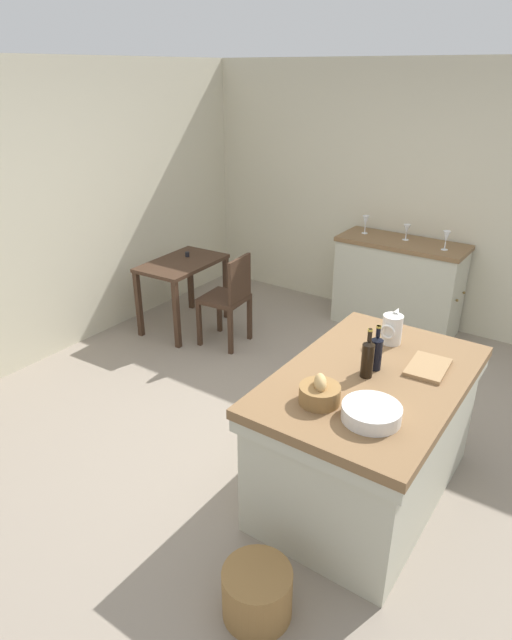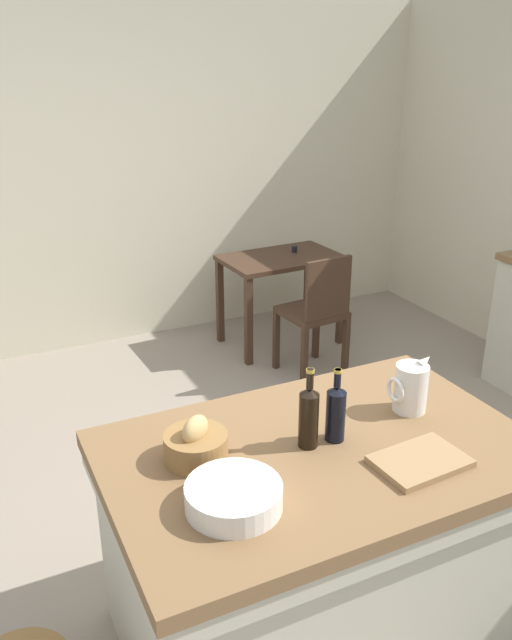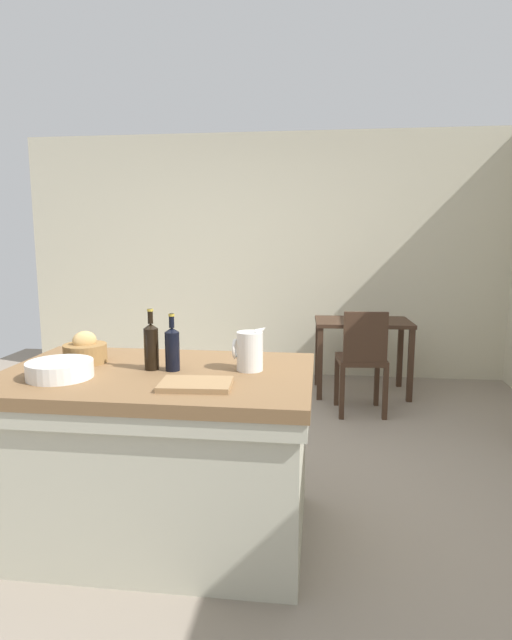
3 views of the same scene
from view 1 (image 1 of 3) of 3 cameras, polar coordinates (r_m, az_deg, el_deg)
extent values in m
plane|color=gray|center=(4.13, 3.50, -12.23)|extent=(6.76, 6.76, 0.00)
cube|color=beige|center=(5.26, -21.38, 10.22)|extent=(5.32, 0.12, 2.60)
cube|color=beige|center=(5.80, 17.77, 12.00)|extent=(0.12, 5.20, 2.60)
cube|color=brown|center=(3.26, 12.19, -6.19)|extent=(1.54, 0.98, 0.06)
cube|color=#BCBAA3|center=(3.30, 12.08, -7.23)|extent=(1.52, 0.96, 0.08)
cube|color=#BCBAA3|center=(3.50, 11.55, -12.25)|extent=(1.46, 0.90, 0.80)
cube|color=brown|center=(5.61, 15.20, 7.83)|extent=(0.52, 1.26, 0.04)
cube|color=#BCBAA3|center=(5.76, 14.69, 3.38)|extent=(0.49, 1.23, 0.89)
sphere|color=brown|center=(5.48, 20.44, 1.95)|extent=(0.03, 0.03, 0.03)
sphere|color=brown|center=(5.69, 21.10, 2.69)|extent=(0.03, 0.03, 0.03)
cube|color=#3D281C|center=(5.55, -7.81, 5.97)|extent=(0.93, 0.60, 0.04)
cube|color=#3D281C|center=(5.24, -8.38, 0.51)|extent=(0.05, 0.05, 0.69)
cube|color=#3D281C|center=(5.84, -3.17, 3.38)|extent=(0.05, 0.05, 0.69)
cube|color=#3D281C|center=(5.55, -12.27, 1.62)|extent=(0.05, 0.05, 0.69)
cube|color=#3D281C|center=(6.12, -6.93, 4.26)|extent=(0.05, 0.05, 0.69)
cylinder|color=black|center=(5.68, -7.27, 6.89)|extent=(0.04, 0.04, 0.05)
cube|color=#3D281C|center=(5.24, -3.39, 2.28)|extent=(0.44, 0.44, 0.04)
cube|color=#3D281C|center=(5.07, -1.74, 4.32)|extent=(0.36, 0.07, 0.42)
cube|color=#3D281C|center=(5.57, -3.89, 0.92)|extent=(0.04, 0.04, 0.45)
cube|color=#3D281C|center=(5.30, -6.01, -0.46)|extent=(0.04, 0.04, 0.45)
cube|color=#3D281C|center=(5.40, -0.68, 0.15)|extent=(0.04, 0.04, 0.45)
cube|color=#3D281C|center=(5.12, -2.71, -1.32)|extent=(0.04, 0.04, 0.45)
cylinder|color=silver|center=(3.61, 14.15, -0.94)|extent=(0.13, 0.13, 0.19)
cone|color=silver|center=(3.61, 14.67, 0.92)|extent=(0.07, 0.04, 0.06)
torus|color=silver|center=(3.54, 13.71, -1.24)|extent=(0.02, 0.10, 0.10)
cylinder|color=silver|center=(2.85, 12.08, -9.55)|extent=(0.31, 0.31, 0.08)
cylinder|color=olive|center=(2.93, 6.73, -7.78)|extent=(0.22, 0.22, 0.10)
ellipsoid|color=tan|center=(2.90, 6.79, -6.63)|extent=(0.14, 0.12, 0.10)
cube|color=#99754C|center=(3.39, 17.69, -4.76)|extent=(0.33, 0.23, 0.02)
cylinder|color=black|center=(3.27, 12.53, -3.57)|extent=(0.07, 0.07, 0.19)
cone|color=black|center=(3.22, 12.70, -1.89)|extent=(0.07, 0.07, 0.02)
cylinder|color=black|center=(3.20, 12.78, -1.16)|extent=(0.03, 0.03, 0.07)
cylinder|color=#B29933|center=(3.19, 12.83, -0.71)|extent=(0.03, 0.03, 0.01)
cylinder|color=black|center=(3.18, 11.66, -4.21)|extent=(0.07, 0.07, 0.21)
cone|color=black|center=(3.13, 11.84, -2.35)|extent=(0.07, 0.07, 0.02)
cylinder|color=black|center=(3.11, 11.92, -1.55)|extent=(0.03, 0.03, 0.07)
cylinder|color=#B29933|center=(3.09, 11.97, -1.04)|extent=(0.03, 0.03, 0.01)
cylinder|color=white|center=(5.44, 19.25, 7.03)|extent=(0.06, 0.06, 0.00)
cylinder|color=white|center=(5.43, 19.30, 7.41)|extent=(0.01, 0.01, 0.07)
cone|color=white|center=(5.40, 19.44, 8.31)|extent=(0.07, 0.07, 0.11)
cylinder|color=white|center=(5.65, 15.49, 8.17)|extent=(0.06, 0.06, 0.00)
cylinder|color=white|center=(5.64, 15.52, 8.49)|extent=(0.01, 0.01, 0.06)
cone|color=white|center=(5.62, 15.61, 9.23)|extent=(0.07, 0.07, 0.09)
cylinder|color=white|center=(5.79, 11.38, 8.98)|extent=(0.06, 0.06, 0.00)
cylinder|color=white|center=(5.78, 11.41, 9.35)|extent=(0.01, 0.01, 0.07)
cone|color=white|center=(5.76, 11.49, 10.22)|extent=(0.07, 0.07, 0.11)
cylinder|color=olive|center=(3.00, 0.12, -26.82)|extent=(0.35, 0.35, 0.28)
camera|label=2|loc=(1.74, 57.71, 2.64)|focal=36.71mm
camera|label=3|loc=(3.82, 54.34, -0.41)|focal=29.03mm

